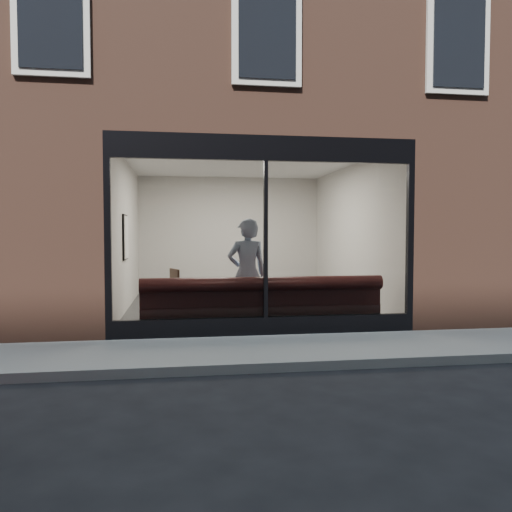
{
  "coord_description": "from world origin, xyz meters",
  "views": [
    {
      "loc": [
        -1.33,
        -5.83,
        1.66
      ],
      "look_at": [
        -0.1,
        2.4,
        1.27
      ],
      "focal_mm": 35.0,
      "sensor_mm": 36.0,
      "label": 1
    }
  ],
  "objects": [
    {
      "name": "cafe_wall_left",
      "position": [
        -2.49,
        5.0,
        1.6
      ],
      "size": [
        0.0,
        6.0,
        6.0
      ],
      "primitive_type": "plane",
      "rotation": [
        1.57,
        0.0,
        1.57
      ],
      "color": "beige",
      "rests_on": "ground"
    },
    {
      "name": "cafe_floor",
      "position": [
        0.0,
        5.0,
        0.02
      ],
      "size": [
        6.0,
        6.0,
        0.0
      ],
      "primitive_type": "plane",
      "color": "#2D2D30",
      "rests_on": "ground"
    },
    {
      "name": "cafe_table_right",
      "position": [
        1.22,
        3.02,
        0.74
      ],
      "size": [
        0.61,
        0.61,
        0.04
      ],
      "primitive_type": "cube",
      "rotation": [
        0.0,
        0.0,
        0.04
      ],
      "color": "black",
      "rests_on": "cafe_floor"
    },
    {
      "name": "storefront_glass",
      "position": [
        0.0,
        2.02,
        1.55
      ],
      "size": [
        4.8,
        0.0,
        4.8
      ],
      "primitive_type": "plane",
      "rotation": [
        1.57,
        0.0,
        0.0
      ],
      "color": "white",
      "rests_on": "storefront_kick"
    },
    {
      "name": "host_building_pier_left",
      "position": [
        -3.75,
        8.0,
        1.6
      ],
      "size": [
        2.5,
        12.0,
        3.2
      ],
      "primitive_type": "cube",
      "color": "brown",
      "rests_on": "ground"
    },
    {
      "name": "storefront_header",
      "position": [
        0.0,
        2.05,
        3.0
      ],
      "size": [
        5.0,
        0.1,
        0.4
      ],
      "primitive_type": "cube",
      "color": "black",
      "rests_on": "host_building_upper"
    },
    {
      "name": "person",
      "position": [
        -0.21,
        2.73,
        0.95
      ],
      "size": [
        0.74,
        0.53,
        1.9
      ],
      "primitive_type": "imported",
      "rotation": [
        0.0,
        0.0,
        3.26
      ],
      "color": "#93A7C6",
      "rests_on": "cafe_floor"
    },
    {
      "name": "host_building_backfill",
      "position": [
        0.0,
        11.0,
        1.6
      ],
      "size": [
        5.0,
        6.0,
        3.2
      ],
      "primitive_type": "cube",
      "color": "brown",
      "rests_on": "ground"
    },
    {
      "name": "storefront_mullion",
      "position": [
        0.0,
        2.05,
        1.55
      ],
      "size": [
        0.06,
        0.1,
        2.5
      ],
      "primitive_type": "cube",
      "color": "black",
      "rests_on": "storefront_kick"
    },
    {
      "name": "ground",
      "position": [
        0.0,
        0.0,
        0.0
      ],
      "size": [
        120.0,
        120.0,
        0.0
      ],
      "primitive_type": "plane",
      "color": "black",
      "rests_on": "ground"
    },
    {
      "name": "cafe_wall_right",
      "position": [
        2.49,
        5.0,
        1.6
      ],
      "size": [
        0.0,
        6.0,
        6.0
      ],
      "primitive_type": "plane",
      "rotation": [
        1.57,
        0.0,
        -1.57
      ],
      "color": "beige",
      "rests_on": "ground"
    },
    {
      "name": "host_building_pier_right",
      "position": [
        3.75,
        8.0,
        1.6
      ],
      "size": [
        2.5,
        12.0,
        3.2
      ],
      "primitive_type": "cube",
      "color": "brown",
      "rests_on": "ground"
    },
    {
      "name": "banquette",
      "position": [
        0.0,
        2.45,
        0.23
      ],
      "size": [
        4.0,
        0.55,
        0.45
      ],
      "primitive_type": "cube",
      "color": "#3D1616",
      "rests_on": "cafe_floor"
    },
    {
      "name": "kerb_near",
      "position": [
        0.0,
        -0.05,
        0.06
      ],
      "size": [
        40.0,
        0.1,
        0.12
      ],
      "primitive_type": "cube",
      "color": "gray",
      "rests_on": "ground"
    },
    {
      "name": "cafe_table_left",
      "position": [
        -1.68,
        3.39,
        0.74
      ],
      "size": [
        0.58,
        0.58,
        0.04
      ],
      "primitive_type": "cube",
      "rotation": [
        0.0,
        0.0,
        -0.05
      ],
      "color": "black",
      "rests_on": "cafe_floor"
    },
    {
      "name": "cafe_ceiling",
      "position": [
        0.0,
        5.0,
        3.19
      ],
      "size": [
        6.0,
        6.0,
        0.0
      ],
      "primitive_type": "plane",
      "rotation": [
        3.14,
        0.0,
        0.0
      ],
      "color": "white",
      "rests_on": "host_building_upper"
    },
    {
      "name": "sidewalk_near",
      "position": [
        0.0,
        1.0,
        0.01
      ],
      "size": [
        40.0,
        2.0,
        0.01
      ],
      "primitive_type": "cube",
      "color": "gray",
      "rests_on": "ground"
    },
    {
      "name": "cafe_wall_back",
      "position": [
        0.0,
        7.99,
        1.6
      ],
      "size": [
        5.0,
        0.0,
        5.0
      ],
      "primitive_type": "plane",
      "rotation": [
        1.57,
        0.0,
        0.0
      ],
      "color": "beige",
      "rests_on": "ground"
    },
    {
      "name": "storefront_kick",
      "position": [
        0.0,
        2.05,
        0.15
      ],
      "size": [
        5.0,
        0.1,
        0.3
      ],
      "primitive_type": "cube",
      "color": "black",
      "rests_on": "ground"
    },
    {
      "name": "wall_poster",
      "position": [
        -2.45,
        4.59,
        1.57
      ],
      "size": [
        0.02,
        0.65,
        0.86
      ],
      "primitive_type": "cube",
      "color": "white",
      "rests_on": "cafe_wall_left"
    },
    {
      "name": "cafe_chair_left",
      "position": [
        -1.65,
        3.97,
        0.24
      ],
      "size": [
        0.6,
        0.6,
        0.04
      ],
      "primitive_type": "cube",
      "rotation": [
        0.0,
        0.0,
        3.5
      ],
      "color": "black",
      "rests_on": "cafe_floor"
    }
  ]
}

